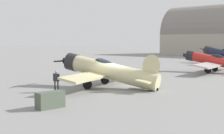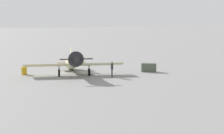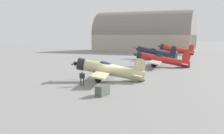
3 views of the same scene
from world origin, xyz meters
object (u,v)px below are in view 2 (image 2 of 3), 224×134
at_px(airplane_foreground, 73,62).
at_px(ground_crew_mechanic, 112,68).
at_px(equipment_crate, 149,68).
at_px(fuel_drum, 24,71).

relative_size(airplane_foreground, ground_crew_mechanic, 6.39).
relative_size(equipment_crate, fuel_drum, 2.12).
distance_m(airplane_foreground, equipment_crate, 8.93).
relative_size(ground_crew_mechanic, equipment_crate, 0.94).
xyz_separation_m(equipment_crate, fuel_drum, (-13.81, 3.65, -0.08)).
bearing_deg(ground_crew_mechanic, equipment_crate, 38.69).
bearing_deg(fuel_drum, airplane_foreground, -23.97).
bearing_deg(ground_crew_mechanic, fuel_drum, 165.42).
relative_size(airplane_foreground, equipment_crate, 6.02).
xyz_separation_m(ground_crew_mechanic, equipment_crate, (5.54, 1.93, -0.53)).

